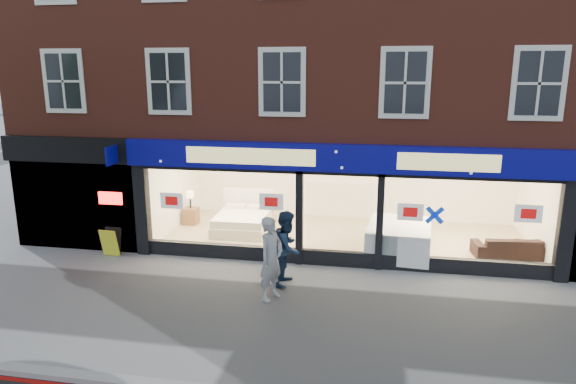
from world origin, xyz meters
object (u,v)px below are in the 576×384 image
(display_bed, at_px, (243,220))
(pedestrian_grey, at_px, (271,258))
(mattress_stack, at_px, (399,239))
(pedestrian_blue, at_px, (287,248))
(a_board, at_px, (111,242))
(sofa, at_px, (510,247))

(display_bed, bearing_deg, pedestrian_grey, -69.16)
(pedestrian_grey, bearing_deg, mattress_stack, -17.01)
(pedestrian_grey, distance_m, pedestrian_blue, 0.93)
(pedestrian_blue, bearing_deg, pedestrian_grey, 174.24)
(display_bed, xyz_separation_m, pedestrian_blue, (2.09, -3.61, 0.49))
(a_board, bearing_deg, mattress_stack, 14.02)
(a_board, height_order, pedestrian_blue, pedestrian_blue)
(mattress_stack, relative_size, a_board, 2.85)
(pedestrian_blue, bearing_deg, sofa, -58.48)
(display_bed, xyz_separation_m, mattress_stack, (4.82, -1.26, 0.09))
(display_bed, xyz_separation_m, sofa, (7.82, -1.00, -0.04))
(display_bed, height_order, sofa, display_bed)
(mattress_stack, relative_size, pedestrian_grey, 1.17)
(mattress_stack, relative_size, sofa, 1.16)
(a_board, height_order, pedestrian_grey, pedestrian_grey)
(display_bed, relative_size, mattress_stack, 0.93)
(sofa, distance_m, a_board, 11.07)
(pedestrian_grey, height_order, pedestrian_blue, pedestrian_grey)
(display_bed, xyz_separation_m, a_board, (-3.13, -2.61, -0.03))
(pedestrian_grey, bearing_deg, sofa, -34.29)
(a_board, relative_size, pedestrian_grey, 0.41)
(sofa, distance_m, pedestrian_grey, 6.93)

